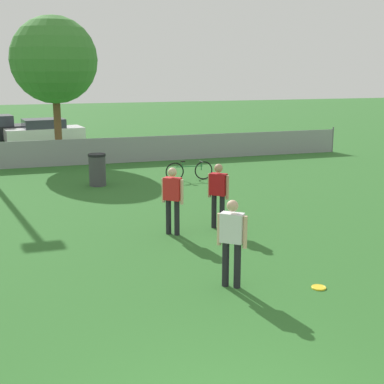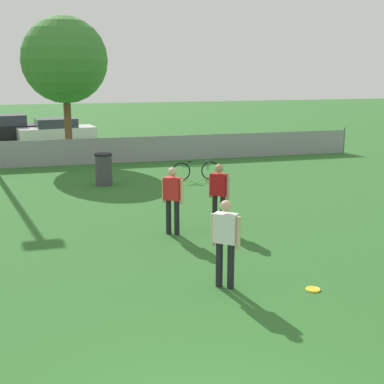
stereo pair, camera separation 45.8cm
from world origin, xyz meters
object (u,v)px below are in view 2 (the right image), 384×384
Objects in this scene: bicycle_sideline at (196,171)px; parked_car_white at (56,131)px; player_defender_red at (219,192)px; frisbee_disc at (313,289)px; player_receiver_white at (225,238)px; player_thrower_red at (172,196)px; trash_bin at (104,169)px; parked_car_dark at (3,129)px; tree_near_pole at (65,60)px.

bicycle_sideline is 12.59m from parked_car_white.
player_defender_red is 6.09m from bicycle_sideline.
parked_car_white is (-3.87, 21.83, 0.65)m from frisbee_disc.
frisbee_disc is (0.44, -4.14, -0.95)m from player_defender_red.
player_receiver_white and player_thrower_red have the same top height.
frisbee_disc is 0.24× the size of trash_bin.
parked_car_white is at bearing 138.28° from player_thrower_red.
player_receiver_white reaches higher than bicycle_sideline.
bicycle_sideline is at bearing 86.21° from frisbee_disc.
parked_car_dark is at bearing 106.31° from frisbee_disc.
player_defender_red is 3.74m from player_receiver_white.
bicycle_sideline is at bearing -77.10° from parked_car_white.
bicycle_sideline is at bearing -70.12° from parked_car_dark.
player_defender_red is at bearing -70.14° from trash_bin.
bicycle_sideline is at bearing 125.46° from player_defender_red.
player_defender_red is 0.34× the size of parked_car_dark.
trash_bin is 13.28m from parked_car_dark.
player_thrower_red reaches higher than trash_bin.
bicycle_sideline is 14.71m from parked_car_dark.
parked_car_white is at bearing 114.19° from bicycle_sideline.
player_thrower_red reaches higher than parked_car_dark.
trash_bin is (0.86, -6.04, -3.75)m from tree_near_pole.
player_receiver_white is 21.41m from parked_car_white.
frisbee_disc is at bearing -77.88° from tree_near_pole.
tree_near_pole is 3.74× the size of player_defender_red.
player_thrower_red is 0.34× the size of parked_car_dark.
bicycle_sideline is (4.16, -6.14, -3.96)m from tree_near_pole.
player_defender_red is 4.27m from frisbee_disc.
bicycle_sideline is at bearing -1.69° from trash_bin.
trash_bin is (-2.18, 6.05, -0.40)m from player_defender_red.
frisbee_disc is 23.80m from parked_car_dark.
player_receiver_white reaches higher than trash_bin.
player_receiver_white is at bearing -91.91° from parked_car_white.
bicycle_sideline is at bearing 110.28° from player_thrower_red.
parked_car_white is at bearing 93.90° from tree_near_pole.
player_defender_red is 19.71m from parked_car_dark.
tree_near_pole is 22.94× the size of frisbee_disc.
trash_bin is at bearing -81.90° from tree_near_pole.
player_defender_red reaches higher than parked_car_dark.
parked_car_dark is (-7.35, 12.74, 0.36)m from bicycle_sideline.
player_defender_red is 1.00× the size of player_receiver_white.
parked_car_dark is (-5.01, 18.84, -0.25)m from player_thrower_red.
player_defender_red is at bearing 96.09° from frisbee_disc.
tree_near_pole is 12.82m from player_thrower_red.
player_thrower_red is at bearing -107.91° from bicycle_sideline.
player_defender_red is 6.44m from trash_bin.
player_receiver_white is 9.70m from trash_bin.
frisbee_disc is at bearing -83.79° from parked_car_dark.
frisbee_disc is at bearing -75.55° from trash_bin.
parked_car_dark is (-5.17, 22.27, -0.25)m from player_receiver_white.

